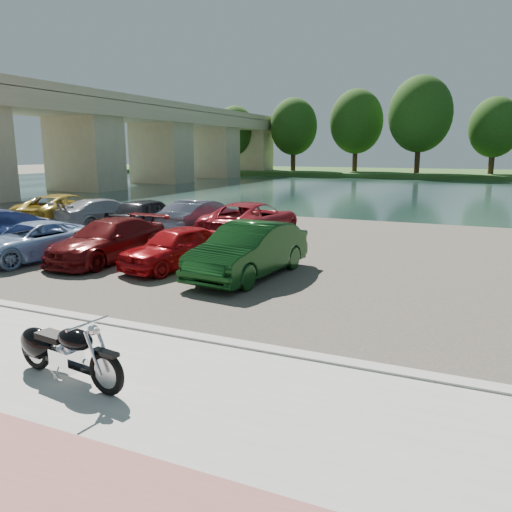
# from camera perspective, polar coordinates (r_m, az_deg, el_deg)

# --- Properties ---
(ground) EXTENTS (200.00, 200.00, 0.00)m
(ground) POSITION_cam_1_polar(r_m,az_deg,el_deg) (8.29, -14.98, -14.05)
(ground) COLOR #595447
(ground) RESTS_ON ground
(promenade) EXTENTS (60.00, 6.00, 0.10)m
(promenade) POSITION_cam_1_polar(r_m,az_deg,el_deg) (7.62, -19.90, -16.43)
(promenade) COLOR #A5A39B
(promenade) RESTS_ON ground
(kerb) EXTENTS (60.00, 0.30, 0.14)m
(kerb) POSITION_cam_1_polar(r_m,az_deg,el_deg) (9.76, -7.56, -9.24)
(kerb) COLOR #A5A39B
(kerb) RESTS_ON ground
(parking_lot) EXTENTS (60.00, 18.00, 0.04)m
(parking_lot) POSITION_cam_1_polar(r_m,az_deg,el_deg) (17.76, 7.74, 0.30)
(parking_lot) COLOR #403C34
(parking_lot) RESTS_ON ground
(river) EXTENTS (120.00, 40.00, 0.00)m
(river) POSITION_cam_1_polar(r_m,az_deg,el_deg) (46.11, 18.05, 6.94)
(river) COLOR #192D2B
(river) RESTS_ON ground
(far_bank) EXTENTS (120.00, 24.00, 0.60)m
(far_bank) POSITION_cam_1_polar(r_m,az_deg,el_deg) (77.94, 20.67, 8.81)
(far_bank) COLOR #2A4C1B
(far_bank) RESTS_ON ground
(bridge) EXTENTS (7.00, 56.00, 8.55)m
(bridge) POSITION_cam_1_polar(r_m,az_deg,el_deg) (57.15, -11.41, 13.69)
(bridge) COLOR tan
(bridge) RESTS_ON ground
(far_trees) EXTENTS (70.25, 10.68, 12.52)m
(far_trees) POSITION_cam_1_polar(r_m,az_deg,el_deg) (71.62, 24.36, 14.08)
(far_trees) COLOR #372414
(far_trees) RESTS_ON far_bank
(motorcycle) EXTENTS (2.32, 0.77, 1.05)m
(motorcycle) POSITION_cam_1_polar(r_m,az_deg,el_deg) (8.41, -21.53, -9.95)
(motorcycle) COLOR black
(motorcycle) RESTS_ON promenade
(car_2) EXTENTS (2.89, 4.77, 1.24)m
(car_2) POSITION_cam_1_polar(r_m,az_deg,el_deg) (17.99, -24.26, 1.56)
(car_2) COLOR #95B2D9
(car_2) RESTS_ON parking_lot
(car_3) EXTENTS (2.06, 4.69, 1.34)m
(car_3) POSITION_cam_1_polar(r_m,az_deg,el_deg) (16.98, -16.52, 1.74)
(car_3) COLOR #570C0D
(car_3) RESTS_ON parking_lot
(car_4) EXTENTS (2.41, 4.04, 1.29)m
(car_4) POSITION_cam_1_polar(r_m,az_deg,el_deg) (15.44, -9.10, 1.01)
(car_4) COLOR #A80B0F
(car_4) RESTS_ON parking_lot
(car_5) EXTENTS (2.06, 4.75, 1.52)m
(car_5) POSITION_cam_1_polar(r_m,az_deg,el_deg) (14.18, -0.80, 0.67)
(car_5) COLOR #0E3311
(car_5) RESTS_ON parking_lot
(car_6) EXTENTS (3.04, 5.61, 1.49)m
(car_6) POSITION_cam_1_polar(r_m,az_deg,el_deg) (26.08, -20.94, 5.04)
(car_6) COLOR #AF8E28
(car_6) RESTS_ON parking_lot
(car_7) EXTENTS (3.16, 5.12, 1.39)m
(car_7) POSITION_cam_1_polar(r_m,az_deg,el_deg) (24.17, -16.81, 4.70)
(car_7) COLOR #9A9CA3
(car_7) RESTS_ON parking_lot
(car_8) EXTENTS (2.07, 4.59, 1.53)m
(car_8) POSITION_cam_1_polar(r_m,az_deg,el_deg) (22.59, -12.30, 4.64)
(car_8) COLOR black
(car_8) RESTS_ON parking_lot
(car_9) EXTENTS (2.06, 4.63, 1.48)m
(car_9) POSITION_cam_1_polar(r_m,az_deg,el_deg) (21.65, -6.21, 4.47)
(car_9) COLOR slate
(car_9) RESTS_ON parking_lot
(car_10) EXTENTS (2.64, 5.48, 1.51)m
(car_10) POSITION_cam_1_polar(r_m,az_deg,el_deg) (20.43, -0.55, 4.13)
(car_10) COLOR maroon
(car_10) RESTS_ON parking_lot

